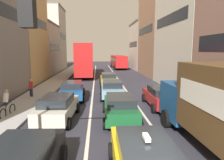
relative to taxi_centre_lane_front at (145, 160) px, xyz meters
name	(u,v)px	position (x,y,z in m)	size (l,w,h in m)	color
sidewalk_left	(53,83)	(-6.88, 19.24, -0.73)	(2.60, 64.00, 0.14)	#AAAAAA
lane_stripe_left	(94,83)	(-1.88, 19.24, -0.79)	(0.16, 60.00, 0.01)	silver
lane_stripe_right	(121,83)	(1.52, 19.24, -0.79)	(0.16, 60.00, 0.01)	silver
building_row_left	(13,35)	(-12.18, 21.57, 5.28)	(7.20, 43.90, 13.86)	gray
building_row_right	(179,37)	(9.72, 21.72, 5.13)	(7.20, 43.90, 13.60)	beige
taxi_centre_lane_front	(145,160)	(0.00, 0.00, 0.00)	(2.10, 4.32, 1.66)	yellow
sedan_centre_lane_second	(120,107)	(-0.10, 5.82, 0.00)	(2.15, 4.34, 1.49)	#19592D
wagon_left_lane_second	(58,107)	(-3.76, 6.06, 0.00)	(2.29, 4.41, 1.49)	beige
hatchback_centre_lane_third	(112,89)	(-0.17, 11.56, 0.00)	(2.12, 4.33, 1.49)	#759EB7
sedan_left_lane_third	(72,90)	(-3.56, 11.28, 0.00)	(2.24, 4.39, 1.49)	#194C8C
coupe_centre_lane_fourth	(108,79)	(-0.14, 17.52, 0.00)	(2.09, 4.32, 1.49)	#B29319
sedan_right_lane_behind_truck	(161,96)	(3.17, 8.34, 0.00)	(2.10, 4.32, 1.49)	#A51E1E
bus_mid_queue_primary	(84,59)	(-3.49, 26.10, 2.03)	(3.16, 10.60, 5.06)	#B21919
bus_far_queue_secondary	(118,61)	(3.35, 39.85, 0.96)	(3.06, 10.58, 2.90)	#B21919
cyclist_on_sidewalk	(7,104)	(-6.99, 6.85, 0.05)	(0.50, 1.72, 1.72)	black
pedestrian_mid_sidewalk	(31,87)	(-7.15, 11.90, 0.15)	(0.43, 0.39, 1.66)	#262D47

